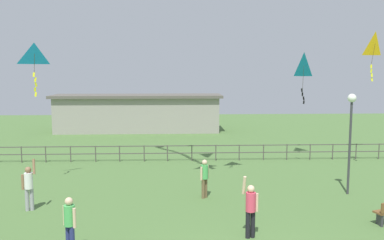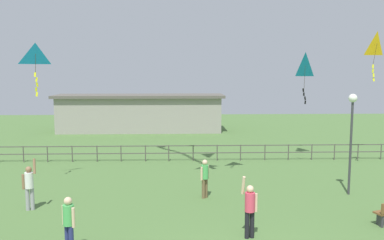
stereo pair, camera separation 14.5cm
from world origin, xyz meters
The scene contains 10 objects.
lamppost centered at (5.39, 7.17, 3.16)m, with size 0.36×0.36×4.33m.
person_0 centered at (-5.12, 1.80, 0.97)m, with size 0.43×0.34×1.69m.
person_1 centered at (0.31, 2.72, 1.01)m, with size 0.54×0.32×2.02m.
person_2 centered at (-7.60, 5.63, 1.00)m, with size 0.55×0.32×2.00m.
person_3 centered at (-0.84, 6.90, 0.94)m, with size 0.37×0.38×1.63m.
kite_0 centered at (8.08, 10.84, 6.57)m, with size 0.73×0.52×2.51m.
kite_1 centered at (-8.21, 8.82, 5.94)m, with size 1.05×0.77×2.36m.
kite_5 centered at (4.84, 12.00, 5.46)m, with size 0.87×1.15×2.72m.
waterfront_railing centered at (-0.34, 14.00, 0.62)m, with size 36.01×0.06×0.95m.
pavilion_building centered at (-5.24, 26.00, 1.64)m, with size 14.55×3.63×3.23m.
Camera 2 is at (-1.96, -9.71, 5.29)m, focal length 38.36 mm.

